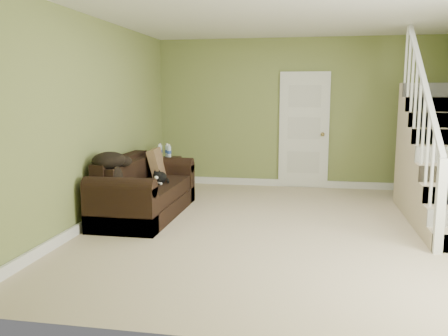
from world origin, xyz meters
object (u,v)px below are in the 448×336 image
at_px(side_table, 166,176).
at_px(cat, 160,178).
at_px(sofa, 143,193).
at_px(banana, 150,186).

xyz_separation_m(side_table, cat, (0.31, -1.27, 0.20)).
distance_m(sofa, cat, 0.31).
bearing_deg(side_table, banana, -79.84).
height_order(sofa, banana, sofa).
xyz_separation_m(sofa, cat, (0.22, 0.07, 0.21)).
xyz_separation_m(cat, banana, (-0.03, -0.31, -0.06)).
height_order(sofa, side_table, side_table).
relative_size(sofa, side_table, 2.41).
distance_m(side_table, banana, 1.61).
distance_m(sofa, banana, 0.35).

